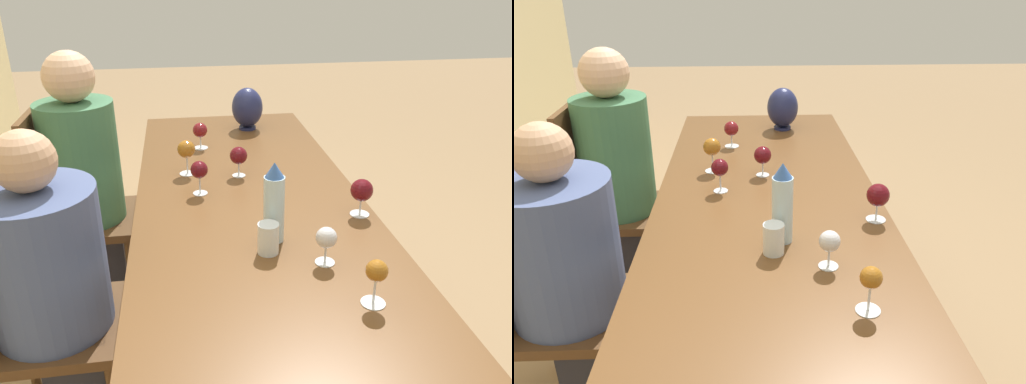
{
  "view_description": "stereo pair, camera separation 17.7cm",
  "coord_description": "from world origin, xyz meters",
  "views": [
    {
      "loc": [
        -1.71,
        0.25,
        1.6
      ],
      "look_at": [
        -0.11,
        0.0,
        0.87
      ],
      "focal_mm": 35.0,
      "sensor_mm": 36.0,
      "label": 1
    },
    {
      "loc": [
        -1.72,
        0.07,
        1.6
      ],
      "look_at": [
        -0.11,
        0.0,
        0.87
      ],
      "focal_mm": 35.0,
      "sensor_mm": 36.0,
      "label": 2
    }
  ],
  "objects": [
    {
      "name": "ground_plane",
      "position": [
        0.0,
        0.0,
        0.0
      ],
      "size": [
        14.0,
        14.0,
        0.0
      ],
      "primitive_type": "plane",
      "color": "#937551"
    },
    {
      "name": "dining_table",
      "position": [
        0.0,
        0.0,
        0.69
      ],
      "size": [
        2.45,
        0.88,
        0.77
      ],
      "color": "brown",
      "rests_on": "ground_plane"
    },
    {
      "name": "water_bottle",
      "position": [
        -0.28,
        -0.03,
        0.9
      ],
      "size": [
        0.07,
        0.07,
        0.28
      ],
      "color": "silver",
      "rests_on": "dining_table"
    },
    {
      "name": "water_tumbler",
      "position": [
        -0.36,
        0.0,
        0.82
      ],
      "size": [
        0.07,
        0.07,
        0.1
      ],
      "color": "silver",
      "rests_on": "dining_table"
    },
    {
      "name": "vase",
      "position": [
        0.95,
        -0.12,
        0.89
      ],
      "size": [
        0.17,
        0.17,
        0.23
      ],
      "color": "#1E234C",
      "rests_on": "dining_table"
    },
    {
      "name": "wine_glass_0",
      "position": [
        -0.66,
        -0.24,
        0.86
      ],
      "size": [
        0.07,
        0.07,
        0.14
      ],
      "color": "silver",
      "rests_on": "dining_table"
    },
    {
      "name": "wine_glass_1",
      "position": [
        -0.15,
        -0.38,
        0.86
      ],
      "size": [
        0.08,
        0.08,
        0.14
      ],
      "color": "silver",
      "rests_on": "dining_table"
    },
    {
      "name": "wine_glass_2",
      "position": [
        0.12,
        0.19,
        0.86
      ],
      "size": [
        0.07,
        0.07,
        0.14
      ],
      "color": "silver",
      "rests_on": "dining_table"
    },
    {
      "name": "wine_glass_3",
      "position": [
        -0.45,
        -0.16,
        0.85
      ],
      "size": [
        0.07,
        0.07,
        0.12
      ],
      "color": "silver",
      "rests_on": "dining_table"
    },
    {
      "name": "wine_glass_4",
      "position": [
        0.28,
        0.01,
        0.86
      ],
      "size": [
        0.08,
        0.08,
        0.13
      ],
      "color": "silver",
      "rests_on": "dining_table"
    },
    {
      "name": "wine_glass_5",
      "position": [
        0.34,
        0.23,
        0.88
      ],
      "size": [
        0.08,
        0.08,
        0.15
      ],
      "color": "silver",
      "rests_on": "dining_table"
    },
    {
      "name": "wine_glass_6",
      "position": [
        0.67,
        0.16,
        0.85
      ],
      "size": [
        0.07,
        0.07,
        0.13
      ],
      "color": "silver",
      "rests_on": "dining_table"
    },
    {
      "name": "chair_near",
      "position": [
        -0.22,
        0.8,
        0.53
      ],
      "size": [
        0.44,
        0.44,
        1.0
      ],
      "color": "brown",
      "rests_on": "ground_plane"
    },
    {
      "name": "chair_far",
      "position": [
        0.58,
        0.8,
        0.53
      ],
      "size": [
        0.44,
        0.44,
        1.0
      ],
      "color": "brown",
      "rests_on": "ground_plane"
    },
    {
      "name": "person_near",
      "position": [
        -0.22,
        0.7,
        0.62
      ],
      "size": [
        0.39,
        0.39,
        1.16
      ],
      "color": "#2D2D38",
      "rests_on": "ground_plane"
    },
    {
      "name": "person_far",
      "position": [
        0.58,
        0.71,
        0.68
      ],
      "size": [
        0.35,
        0.35,
        1.27
      ],
      "color": "#2D2D38",
      "rests_on": "ground_plane"
    }
  ]
}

